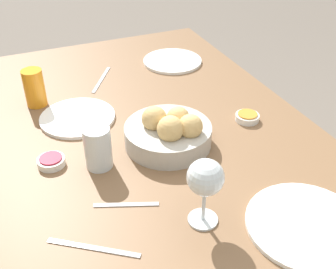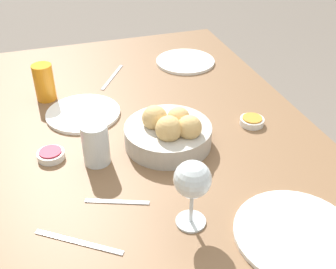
# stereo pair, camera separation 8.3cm
# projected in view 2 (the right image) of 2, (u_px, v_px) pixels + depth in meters

# --- Properties ---
(dining_table) EXTENTS (1.51, 0.87, 0.74)m
(dining_table) POSITION_uv_depth(u_px,v_px,m) (163.00, 169.00, 1.17)
(dining_table) COLOR brown
(dining_table) RESTS_ON ground_plane
(bread_basket) EXTENTS (0.23, 0.23, 0.11)m
(bread_basket) POSITION_uv_depth(u_px,v_px,m) (169.00, 132.00, 1.09)
(bread_basket) COLOR #B2ADA3
(bread_basket) RESTS_ON dining_table
(plate_near_left) EXTENTS (0.25, 0.25, 0.01)m
(plate_near_left) POSITION_uv_depth(u_px,v_px,m) (296.00, 234.00, 0.85)
(plate_near_left) COLOR white
(plate_near_left) RESTS_ON dining_table
(plate_near_right) EXTENTS (0.21, 0.21, 0.01)m
(plate_near_right) POSITION_uv_depth(u_px,v_px,m) (185.00, 61.00, 1.54)
(plate_near_right) COLOR white
(plate_near_right) RESTS_ON dining_table
(plate_far_center) EXTENTS (0.22, 0.22, 0.01)m
(plate_far_center) POSITION_uv_depth(u_px,v_px,m) (83.00, 113.00, 1.24)
(plate_far_center) COLOR white
(plate_far_center) RESTS_ON dining_table
(juice_glass) EXTENTS (0.06, 0.06, 0.11)m
(juice_glass) POSITION_uv_depth(u_px,v_px,m) (44.00, 82.00, 1.29)
(juice_glass) COLOR orange
(juice_glass) RESTS_ON dining_table
(water_tumbler) EXTENTS (0.07, 0.07, 0.11)m
(water_tumbler) POSITION_uv_depth(u_px,v_px,m) (96.00, 144.00, 1.02)
(water_tumbler) COLOR silver
(water_tumbler) RESTS_ON dining_table
(wine_glass) EXTENTS (0.08, 0.08, 0.16)m
(wine_glass) POSITION_uv_depth(u_px,v_px,m) (192.00, 181.00, 0.82)
(wine_glass) COLOR silver
(wine_glass) RESTS_ON dining_table
(jam_bowl_berry) EXTENTS (0.07, 0.07, 0.02)m
(jam_bowl_berry) POSITION_uv_depth(u_px,v_px,m) (51.00, 155.00, 1.06)
(jam_bowl_berry) COLOR white
(jam_bowl_berry) RESTS_ON dining_table
(jam_bowl_honey) EXTENTS (0.07, 0.07, 0.02)m
(jam_bowl_honey) POSITION_uv_depth(u_px,v_px,m) (252.00, 121.00, 1.19)
(jam_bowl_honey) COLOR white
(jam_bowl_honey) RESTS_ON dining_table
(fork_silver) EXTENTS (0.12, 0.16, 0.00)m
(fork_silver) POSITION_uv_depth(u_px,v_px,m) (79.00, 242.00, 0.84)
(fork_silver) COLOR #B7B7BC
(fork_silver) RESTS_ON dining_table
(knife_silver) EXTENTS (0.17, 0.11, 0.00)m
(knife_silver) POSITION_uv_depth(u_px,v_px,m) (112.00, 77.00, 1.44)
(knife_silver) COLOR #B7B7BC
(knife_silver) RESTS_ON dining_table
(spoon_coffee) EXTENTS (0.06, 0.14, 0.00)m
(spoon_coffee) POSITION_uv_depth(u_px,v_px,m) (117.00, 202.00, 0.93)
(spoon_coffee) COLOR #B7B7BC
(spoon_coffee) RESTS_ON dining_table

